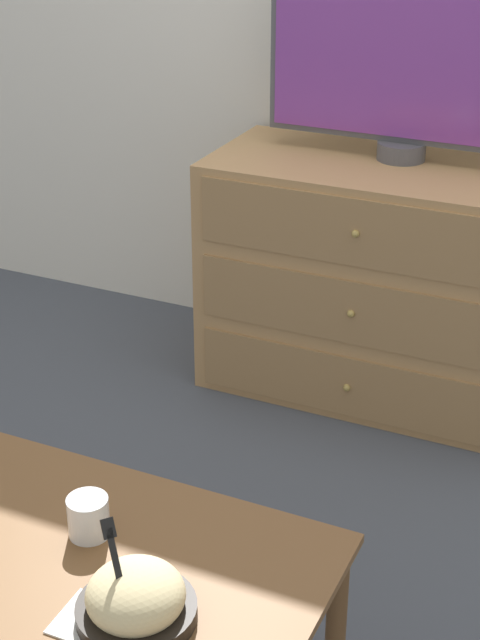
{
  "coord_description": "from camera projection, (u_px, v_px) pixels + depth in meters",
  "views": [
    {
      "loc": [
        0.76,
        -3.17,
        1.74
      ],
      "look_at": [
        -0.0,
        -1.52,
        0.82
      ],
      "focal_mm": 55.0,
      "sensor_mm": 36.0,
      "label": 1
    }
  ],
  "objects": [
    {
      "name": "ground_plane",
      "position": [
        410.0,
        352.0,
        3.64
      ],
      "size": [
        12.0,
        12.0,
        0.0
      ],
      "primitive_type": "plane",
      "color": "#474C56"
    },
    {
      "name": "dresser",
      "position": [
        377.0,
        281.0,
        3.25
      ],
      "size": [
        1.11,
        0.54,
        0.8
      ],
      "color": "tan",
      "rests_on": "ground_plane"
    },
    {
      "name": "tv",
      "position": [
        410.0,
        46.0,
        2.97
      ],
      "size": [
        0.9,
        0.15,
        0.69
      ],
      "color": "#515156",
      "rests_on": "dresser"
    },
    {
      "name": "coffee_table",
      "position": [
        89.0,
        583.0,
        1.94
      ],
      "size": [
        0.94,
        0.58,
        0.47
      ],
      "color": "brown",
      "rests_on": "ground_plane"
    },
    {
      "name": "takeout_bowl",
      "position": [
        136.0,
        600.0,
        1.75
      ],
      "size": [
        0.22,
        0.22,
        0.2
      ],
      "color": "black",
      "rests_on": "coffee_table"
    },
    {
      "name": "drink_cup",
      "position": [
        89.0,
        519.0,
        1.96
      ],
      "size": [
        0.08,
        0.08,
        0.09
      ],
      "color": "#9E6638",
      "rests_on": "coffee_table"
    },
    {
      "name": "napkin",
      "position": [
        91.0,
        620.0,
        1.76
      ],
      "size": [
        0.12,
        0.12,
        0.0
      ],
      "color": "white",
      "rests_on": "coffee_table"
    }
  ]
}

